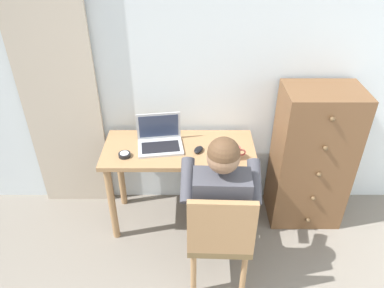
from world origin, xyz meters
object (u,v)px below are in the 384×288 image
object	(u,v)px
coffee_mug	(235,153)
dresser	(311,158)
computer_mouse	(199,150)
chair	(220,235)
desk	(179,161)
person_seated	(220,195)
laptop	(160,140)
desk_clock	(125,155)

from	to	relation	value
coffee_mug	dresser	bearing A→B (deg)	17.74
computer_mouse	chair	bearing A→B (deg)	-52.81
desk	dresser	size ratio (longest dim) A/B	0.97
person_seated	laptop	distance (m)	0.68
desk	person_seated	world-z (taller)	person_seated
chair	dresser	bearing A→B (deg)	42.83
desk	laptop	size ratio (longest dim) A/B	3.15
desk	dresser	distance (m)	1.07
chair	computer_mouse	distance (m)	0.68
desk	person_seated	distance (m)	0.56
chair	laptop	bearing A→B (deg)	122.00
coffee_mug	desk_clock	bearing A→B (deg)	178.43
desk	desk_clock	bearing A→B (deg)	-163.86
laptop	desk_clock	bearing A→B (deg)	-149.30
chair	coffee_mug	xyz separation A→B (m)	(0.13, 0.52, 0.30)
dresser	laptop	size ratio (longest dim) A/B	3.25
dresser	chair	size ratio (longest dim) A/B	1.36
person_seated	desk_clock	world-z (taller)	person_seated
desk	coffee_mug	distance (m)	0.48
person_seated	coffee_mug	size ratio (longest dim) A/B	10.04
laptop	coffee_mug	bearing A→B (deg)	-16.96
computer_mouse	desk_clock	world-z (taller)	computer_mouse
person_seated	coffee_mug	distance (m)	0.38
dresser	computer_mouse	xyz separation A→B (m)	(-0.92, -0.12, 0.16)
laptop	desk_clock	xyz separation A→B (m)	(-0.25, -0.15, -0.04)
desk	chair	distance (m)	0.73
desk	computer_mouse	size ratio (longest dim) A/B	11.71
chair	coffee_mug	distance (m)	0.61
dresser	laptop	distance (m)	1.23
laptop	computer_mouse	size ratio (longest dim) A/B	3.71
chair	desk_clock	distance (m)	0.91
dresser	desk_clock	bearing A→B (deg)	-172.82
person_seated	chair	bearing A→B (deg)	-91.88
desk	desk_clock	size ratio (longest dim) A/B	13.01
dresser	desk_clock	size ratio (longest dim) A/B	13.42
dresser	chair	world-z (taller)	dresser
desk	laptop	world-z (taller)	laptop
person_seated	computer_mouse	size ratio (longest dim) A/B	12.04
desk	dresser	bearing A→B (deg)	3.69
laptop	coffee_mug	distance (m)	0.59
dresser	person_seated	distance (m)	0.95
person_seated	desk_clock	size ratio (longest dim) A/B	13.38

